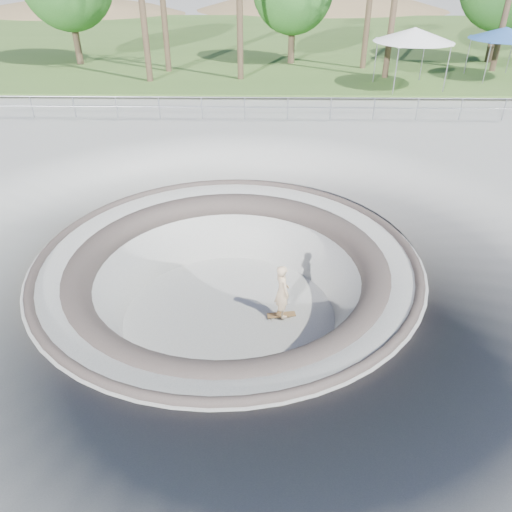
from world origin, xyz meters
name	(u,v)px	position (x,y,z in m)	size (l,w,h in m)	color
ground	(228,258)	(0.00, 0.00, 0.00)	(180.00, 180.00, 0.00)	#AAA9A4
skate_bowl	(230,311)	(0.00, 0.00, -1.83)	(14.00, 14.00, 4.10)	#AAA9A4
grass_strip	(255,41)	(0.00, 34.00, 0.22)	(180.00, 36.00, 0.12)	#3E6026
distant_hills	(288,72)	(3.78, 57.17, -7.02)	(103.20, 45.00, 28.60)	brown
safety_railing	(245,108)	(0.00, 12.00, 0.69)	(25.00, 0.06, 1.03)	gray
skateboard	(281,315)	(1.49, -0.13, -1.83)	(0.84, 0.35, 0.08)	brown
skater	(282,291)	(1.49, -0.13, -0.99)	(0.60, 0.39, 1.64)	#D4B389
canopy_white	(414,35)	(8.97, 18.00, 3.01)	(6.05, 6.05, 3.11)	gray
canopy_blue	(505,33)	(14.82, 20.31, 2.78)	(5.64, 5.64, 2.86)	gray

